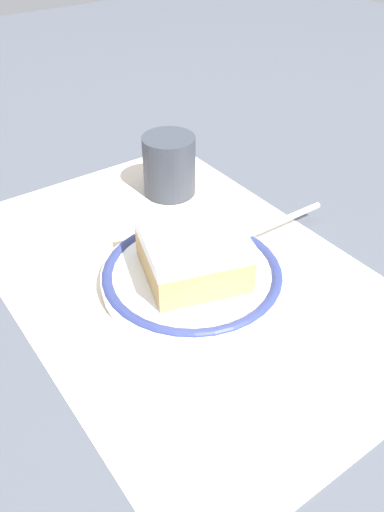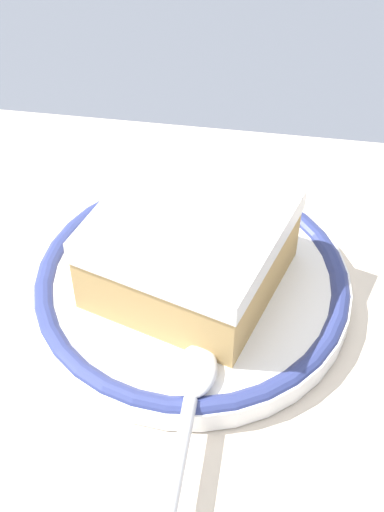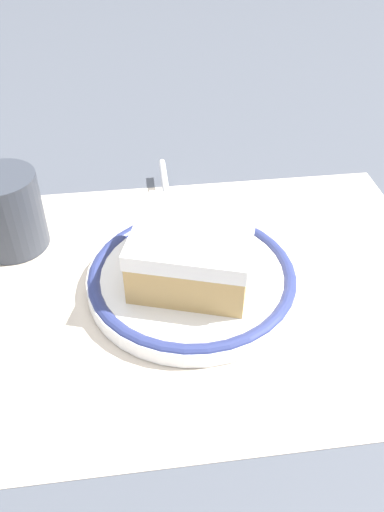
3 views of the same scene
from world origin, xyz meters
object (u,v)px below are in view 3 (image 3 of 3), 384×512
at_px(cake_slice, 193,250).
at_px(spoon, 168,207).
at_px(plate, 192,278).
at_px(cup, 8,216).

bearing_deg(cake_slice, spoon, -82.54).
bearing_deg(spoon, plate, 96.59).
distance_m(spoon, cup, 0.16).
height_order(plate, spoon, spoon).
xyz_separation_m(plate, cake_slice, (-0.00, -0.00, 0.03)).
bearing_deg(spoon, cake_slice, 97.46).
bearing_deg(cup, plate, 153.42).
xyz_separation_m(plate, spoon, (0.01, -0.10, 0.01)).
bearing_deg(cake_slice, plate, 48.17).
distance_m(cake_slice, cup, 0.19).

